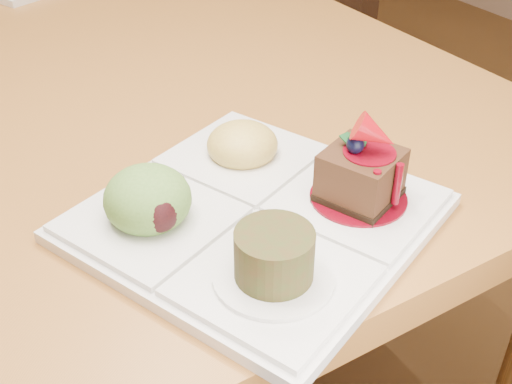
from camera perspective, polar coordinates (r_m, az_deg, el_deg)
ground at (r=1.62m, az=-15.85°, el=-10.48°), size 6.00×6.00×0.00m
dining_table at (r=1.25m, az=-20.87°, el=12.36°), size 1.00×1.80×0.75m
sampler_plate at (r=0.59m, az=-0.49°, el=-1.01°), size 0.37×0.37×0.11m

